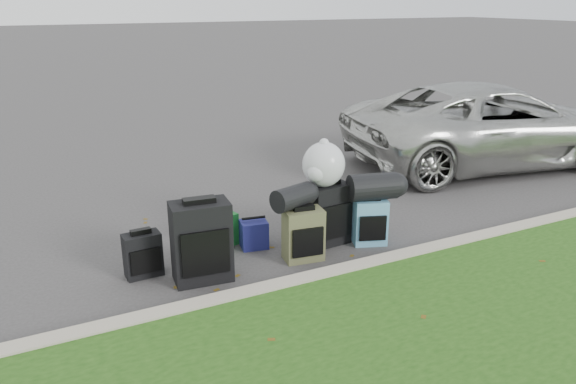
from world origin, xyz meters
name	(u,v)px	position (x,y,z in m)	size (l,w,h in m)	color
ground	(304,241)	(0.00, 0.00, 0.00)	(120.00, 120.00, 0.00)	#383535
curb	(352,272)	(0.00, -1.00, 0.07)	(120.00, 0.18, 0.15)	#9E937F
suv	(492,124)	(4.25, 1.42, 0.67)	(2.21, 4.80, 1.33)	#B7B7B2
suitcase_small_black	(143,255)	(-1.81, -0.01, 0.22)	(0.36, 0.20, 0.45)	black
suitcase_large_black_left	(201,242)	(-1.31, -0.35, 0.40)	(0.56, 0.33, 0.80)	black
suitcase_olive	(303,235)	(-0.22, -0.39, 0.28)	(0.40, 0.25, 0.56)	#404228
suitcase_teal	(370,222)	(0.64, -0.37, 0.26)	(0.36, 0.22, 0.52)	teal
suitcase_large_black_right	(328,214)	(0.22, -0.15, 0.35)	(0.46, 0.28, 0.69)	black
tote_green	(220,230)	(-0.87, 0.34, 0.18)	(0.32, 0.26, 0.37)	#166625
tote_navy	(254,234)	(-0.56, 0.11, 0.15)	(0.29, 0.23, 0.31)	navy
duffel_left	(293,197)	(-0.29, -0.30, 0.68)	(0.24, 0.24, 0.45)	black
duffel_right	(373,187)	(0.66, -0.36, 0.67)	(0.30, 0.30, 0.53)	black
trash_bag	(324,165)	(0.16, -0.14, 0.93)	(0.47, 0.47, 0.47)	silver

